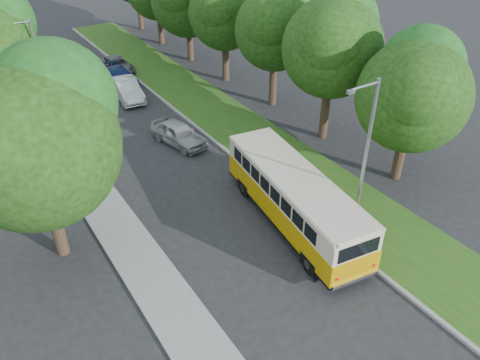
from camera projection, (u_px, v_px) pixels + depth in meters
ground at (248, 241)px, 22.10m from camera, size 120.00×120.00×0.00m
curb at (251, 171)px, 27.19m from camera, size 0.20×70.00×0.15m
grass_verge at (283, 159)px, 28.27m from camera, size 4.50×70.00×0.13m
sidewalk at (113, 220)px, 23.37m from camera, size 2.20×70.00×0.12m
treeline at (143, 19)px, 32.83m from camera, size 24.27×41.91×9.46m
lamppost_near at (364, 160)px, 19.86m from camera, size 1.71×0.16×8.00m
lamppost_far at (41, 75)px, 28.86m from camera, size 1.71×0.16×7.50m
warning_sign at (71, 134)px, 27.47m from camera, size 0.56×0.10×2.50m
vintage_bus at (294, 200)px, 22.41m from camera, size 3.85×10.11×2.93m
car_silver at (179, 133)px, 29.66m from camera, size 2.61×4.52×1.45m
car_white at (127, 89)px, 35.56m from camera, size 2.10×4.77×1.52m
car_blue at (120, 77)px, 37.96m from camera, size 2.00×4.66×1.34m
car_grey at (117, 65)px, 40.39m from camera, size 2.05×4.41×1.22m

